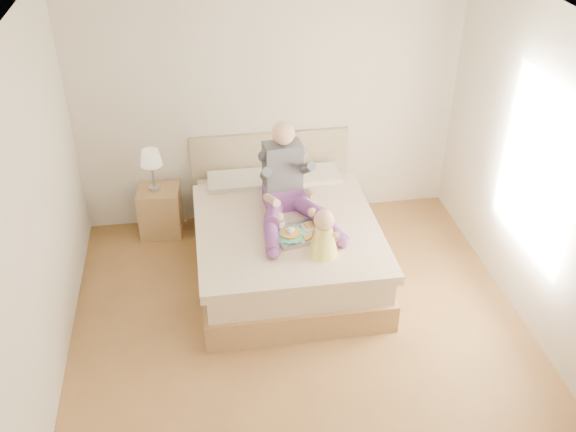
{
  "coord_description": "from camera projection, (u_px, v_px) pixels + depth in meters",
  "views": [
    {
      "loc": [
        -0.76,
        -4.04,
        3.93
      ],
      "look_at": [
        0.0,
        0.86,
        0.73
      ],
      "focal_mm": 40.0,
      "sensor_mm": 36.0,
      "label": 1
    }
  ],
  "objects": [
    {
      "name": "room",
      "position": [
        316.0,
        188.0,
        4.78
      ],
      "size": [
        4.02,
        4.22,
        2.71
      ],
      "color": "brown",
      "rests_on": "ground"
    },
    {
      "name": "adult",
      "position": [
        288.0,
        188.0,
        6.05
      ],
      "size": [
        0.75,
        1.1,
        0.89
      ],
      "rotation": [
        0.0,
        0.0,
        0.11
      ],
      "color": "#68327F",
      "rests_on": "bed"
    },
    {
      "name": "lamp",
      "position": [
        151.0,
        160.0,
        6.51
      ],
      "size": [
        0.22,
        0.22,
        0.46
      ],
      "color": "#ABAEB2",
      "rests_on": "nightstand"
    },
    {
      "name": "baby",
      "position": [
        323.0,
        236.0,
        5.52
      ],
      "size": [
        0.29,
        0.4,
        0.44
      ],
      "rotation": [
        0.0,
        0.0,
        -0.2
      ],
      "color": "#F1E14C",
      "rests_on": "bed"
    },
    {
      "name": "bed",
      "position": [
        284.0,
        239.0,
        6.31
      ],
      "size": [
        1.7,
        2.18,
        1.0
      ],
      "color": "olive",
      "rests_on": "ground"
    },
    {
      "name": "nightstand",
      "position": [
        160.0,
        211.0,
        6.84
      ],
      "size": [
        0.46,
        0.42,
        0.53
      ],
      "rotation": [
        0.0,
        0.0,
        -0.07
      ],
      "color": "olive",
      "rests_on": "ground"
    },
    {
      "name": "tray",
      "position": [
        300.0,
        232.0,
        5.84
      ],
      "size": [
        0.54,
        0.46,
        0.14
      ],
      "rotation": [
        0.0,
        0.0,
        0.2
      ],
      "color": "#ABAEB2",
      "rests_on": "bed"
    }
  ]
}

